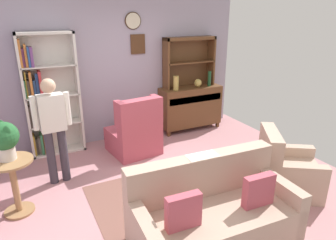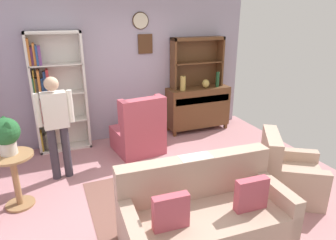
{
  "view_description": "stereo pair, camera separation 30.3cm",
  "coord_description": "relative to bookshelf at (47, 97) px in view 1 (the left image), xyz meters",
  "views": [
    {
      "loc": [
        -1.71,
        -3.45,
        2.43
      ],
      "look_at": [
        0.1,
        0.2,
        0.95
      ],
      "focal_mm": 32.65,
      "sensor_mm": 36.0,
      "label": 1
    },
    {
      "loc": [
        -1.44,
        -3.57,
        2.43
      ],
      "look_at": [
        0.1,
        0.2,
        0.95
      ],
      "focal_mm": 32.65,
      "sensor_mm": 36.0,
      "label": 2
    }
  ],
  "objects": [
    {
      "name": "area_rug",
      "position": [
        1.53,
        -2.24,
        -1.03
      ],
      "size": [
        2.66,
        1.66,
        0.01
      ],
      "primitive_type": "cube",
      "color": "brown",
      "rests_on": "ground_plane"
    },
    {
      "name": "couch_floral",
      "position": [
        1.3,
        -3.11,
        -0.72
      ],
      "size": [
        1.84,
        0.94,
        0.9
      ],
      "color": "tan",
      "rests_on": "ground_plane"
    },
    {
      "name": "wall_back",
      "position": [
        1.33,
        0.18,
        0.37
      ],
      "size": [
        5.0,
        0.09,
        2.8
      ],
      "color": "#A399AD",
      "rests_on": "ground_plane"
    },
    {
      "name": "armchair_floral",
      "position": [
        2.78,
        -2.75,
        -0.74
      ],
      "size": [
        1.06,
        1.05,
        0.88
      ],
      "color": "tan",
      "rests_on": "ground_plane"
    },
    {
      "name": "ground_plane",
      "position": [
        1.33,
        -1.94,
        -1.04
      ],
      "size": [
        5.4,
        4.6,
        0.02
      ],
      "primitive_type": "cube",
      "color": "#B27A7F"
    },
    {
      "name": "potted_plant_large",
      "position": [
        -0.65,
        -1.58,
        -0.03
      ],
      "size": [
        0.34,
        0.34,
        0.47
      ],
      "color": "beige",
      "rests_on": "plant_stand"
    },
    {
      "name": "bookshelf",
      "position": [
        0.0,
        0.0,
        0.0
      ],
      "size": [
        0.9,
        0.3,
        2.1
      ],
      "color": "silver",
      "rests_on": "ground_plane"
    },
    {
      "name": "vase_round",
      "position": [
        2.91,
        -0.15,
        -0.03
      ],
      "size": [
        0.15,
        0.15,
        0.17
      ],
      "primitive_type": "ellipsoid",
      "color": "tan",
      "rests_on": "sideboard"
    },
    {
      "name": "person_reading",
      "position": [
        -0.05,
        -1.08,
        -0.13
      ],
      "size": [
        0.52,
        0.22,
        1.56
      ],
      "color": "#38333D",
      "rests_on": "ground_plane"
    },
    {
      "name": "vase_tall",
      "position": [
        2.39,
        -0.17,
        0.03
      ],
      "size": [
        0.11,
        0.11,
        0.28
      ],
      "primitive_type": "cylinder",
      "color": "tan",
      "rests_on": "sideboard"
    },
    {
      "name": "plant_stand",
      "position": [
        -0.63,
        -1.63,
        -0.59
      ],
      "size": [
        0.52,
        0.52,
        0.73
      ],
      "color": "#997047",
      "rests_on": "ground_plane"
    },
    {
      "name": "sideboard",
      "position": [
        2.78,
        -0.09,
        -0.53
      ],
      "size": [
        1.3,
        0.45,
        0.92
      ],
      "color": "brown",
      "rests_on": "ground_plane"
    },
    {
      "name": "sideboard_hutch",
      "position": [
        2.78,
        0.02,
        0.53
      ],
      "size": [
        1.1,
        0.26,
        1.0
      ],
      "color": "brown",
      "rests_on": "sideboard"
    },
    {
      "name": "bottle_wine",
      "position": [
        3.17,
        -0.17,
        0.04
      ],
      "size": [
        0.07,
        0.07,
        0.31
      ],
      "primitive_type": "cylinder",
      "color": "#194223",
      "rests_on": "sideboard"
    },
    {
      "name": "wingback_chair",
      "position": [
        1.3,
        -0.7,
        -0.65
      ],
      "size": [
        0.87,
        0.89,
        1.05
      ],
      "color": "#B74C5B",
      "rests_on": "ground_plane"
    }
  ]
}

